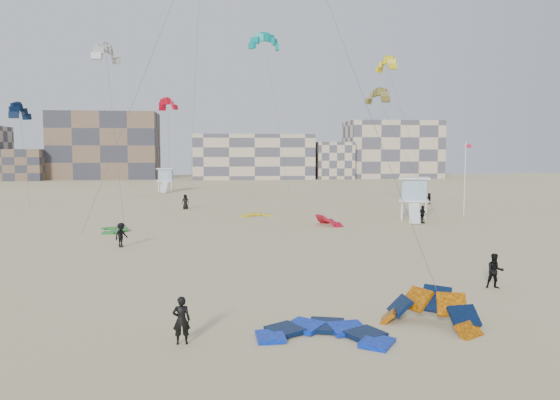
{
  "coord_description": "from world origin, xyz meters",
  "views": [
    {
      "loc": [
        0.51,
        -19.76,
        7.08
      ],
      "look_at": [
        3.43,
        6.0,
        4.84
      ],
      "focal_mm": 35.0,
      "sensor_mm": 36.0,
      "label": 1
    }
  ],
  "objects": [
    {
      "name": "ground",
      "position": [
        0.0,
        0.0,
        0.0
      ],
      "size": [
        320.0,
        320.0,
        0.0
      ],
      "primitive_type": "plane",
      "color": "#CABA87",
      "rests_on": "ground"
    },
    {
      "name": "kite_ground_blue",
      "position": [
        4.49,
        0.34,
        0.0
      ],
      "size": [
        5.82,
        5.97,
        0.8
      ],
      "primitive_type": null,
      "rotation": [
        0.05,
        0.0,
        -0.28
      ],
      "color": "blue",
      "rests_on": "ground"
    },
    {
      "name": "kite_ground_orange",
      "position": [
        9.05,
        1.2,
        0.0
      ],
      "size": [
        5.62,
        5.63,
        3.98
      ],
      "primitive_type": null,
      "rotation": [
        0.77,
        0.0,
        -0.71
      ],
      "color": "orange",
      "rests_on": "ground"
    },
    {
      "name": "kite_ground_green",
      "position": [
        -9.03,
        30.6,
        0.0
      ],
      "size": [
        4.45,
        4.27,
        0.63
      ],
      "primitive_type": null,
      "rotation": [
        0.05,
        0.0,
        -1.36
      ],
      "color": "#1D8226",
      "rests_on": "ground"
    },
    {
      "name": "kite_ground_red_far",
      "position": [
        11.23,
        32.41,
        0.0
      ],
      "size": [
        4.24,
        4.11,
        3.13
      ],
      "primitive_type": null,
      "rotation": [
        0.59,
        0.0,
        1.82
      ],
      "color": "red",
      "rests_on": "ground"
    },
    {
      "name": "kite_ground_yellow",
      "position": [
        4.67,
        40.75,
        0.0
      ],
      "size": [
        4.5,
        4.63,
        0.95
      ],
      "primitive_type": null,
      "rotation": [
        0.11,
        0.0,
        0.32
      ],
      "color": "yellow",
      "rests_on": "ground"
    },
    {
      "name": "kitesurfer_main",
      "position": [
        -0.9,
        0.24,
        0.9
      ],
      "size": [
        0.68,
        0.47,
        1.8
      ],
      "primitive_type": "imported",
      "rotation": [
        0.0,
        0.0,
        3.19
      ],
      "color": "black",
      "rests_on": "ground"
    },
    {
      "name": "kitesurfer_b",
      "position": [
        14.85,
        6.86,
        0.92
      ],
      "size": [
        1.03,
        0.89,
        1.84
      ],
      "primitive_type": "imported",
      "rotation": [
        0.0,
        0.0,
        -0.24
      ],
      "color": "black",
      "rests_on": "ground"
    },
    {
      "name": "kitesurfer_c",
      "position": [
        -6.78,
        21.92,
        0.92
      ],
      "size": [
        1.24,
        1.37,
        1.84
      ],
      "primitive_type": "imported",
      "rotation": [
        0.0,
        0.0,
        0.96
      ],
      "color": "black",
      "rests_on": "ground"
    },
    {
      "name": "kitesurfer_d",
      "position": [
        20.92,
        32.75,
        0.91
      ],
      "size": [
        0.72,
        1.14,
        1.81
      ],
      "primitive_type": "imported",
      "rotation": [
        0.0,
        0.0,
        1.85
      ],
      "color": "black",
      "rests_on": "ground"
    },
    {
      "name": "kitesurfer_e",
      "position": [
        -3.62,
        49.37,
        0.94
      ],
      "size": [
        1.01,
        0.75,
        1.88
      ],
      "primitive_type": "imported",
      "rotation": [
        0.0,
        0.0,
        -0.17
      ],
      "color": "black",
      "rests_on": "ground"
    },
    {
      "name": "kitesurfer_f",
      "position": [
        29.46,
        52.46,
        0.79
      ],
      "size": [
        0.47,
        1.46,
        1.57
      ],
      "primitive_type": "imported",
      "rotation": [
        0.0,
        0.0,
        -1.56
      ],
      "color": "black",
      "rests_on": "ground"
    },
    {
      "name": "kite_fly_grey",
      "position": [
        -9.99,
        34.73,
        16.42
      ],
      "size": [
        4.5,
        8.36,
        16.52
      ],
      "rotation": [
        0.0,
        0.0,
        1.07
      ],
      "color": "silver",
      "rests_on": "ground"
    },
    {
      "name": "kite_fly_olive",
      "position": [
        18.33,
        40.3,
        13.27
      ],
      "size": [
        4.36,
        15.36,
        13.51
      ],
      "rotation": [
        0.0,
        0.0,
        -1.08
      ],
      "color": "olive",
      "rests_on": "ground"
    },
    {
      "name": "kite_fly_yellow",
      "position": [
        22.45,
        50.51,
        18.48
      ],
      "size": [
        9.63,
        5.11,
        18.74
      ],
      "rotation": [
        0.0,
        0.0,
        -1.28
      ],
      "color": "yellow",
      "rests_on": "ground"
    },
    {
      "name": "kite_fly_navy",
      "position": [
        -22.38,
        47.25,
        11.75
      ],
      "size": [
        3.98,
        4.01,
        12.01
      ],
      "rotation": [
        0.0,
        0.0,
        1.44
      ],
      "color": "#041A3B",
      "rests_on": "ground"
    },
    {
      "name": "kite_fly_teal_b",
      "position": [
        7.42,
        60.88,
        22.99
      ],
      "size": [
        5.44,
        10.33,
        23.28
      ],
      "rotation": [
        0.0,
        0.0,
        0.24
      ],
      "color": "#029193",
      "rests_on": "ground"
    },
    {
      "name": "kite_fly_red",
      "position": [
        -6.7,
        61.91,
        13.99
      ],
      "size": [
        4.91,
        7.39,
        14.42
      ],
      "rotation": [
        0.0,
        0.0,
        2.32
      ],
      "color": "red",
      "rests_on": "ground"
    },
    {
      "name": "lifeguard_tower_near",
      "position": [
        21.15,
        35.95,
        2.23
      ],
      "size": [
        4.02,
        6.62,
        4.5
      ],
      "rotation": [
        0.0,
        0.0,
        -0.32
      ],
      "color": "white",
      "rests_on": "ground"
    },
    {
      "name": "lifeguard_tower_far",
      "position": [
        -8.97,
        81.08,
        2.13
      ],
      "size": [
        3.15,
        5.91,
        4.3
      ],
      "rotation": [
        0.0,
        0.0,
        -0.04
      ],
      "color": "white",
      "rests_on": "ground"
    },
    {
      "name": "flagpole",
      "position": [
        27.49,
        37.47,
        4.37
      ],
      "size": [
        0.68,
        0.1,
        8.34
      ],
      "color": "white",
      "rests_on": "ground"
    },
    {
      "name": "condo_west_b",
      "position": [
        -30.0,
        134.0,
        9.0
      ],
      "size": [
        28.0,
        14.0,
        18.0
      ],
      "primitive_type": "cube",
      "color": "brown",
      "rests_on": "ground"
    },
    {
      "name": "condo_mid",
      "position": [
        10.0,
        130.0,
        6.0
      ],
      "size": [
        32.0,
        16.0,
        12.0
      ],
      "primitive_type": "cube",
      "color": "beige",
      "rests_on": "ground"
    },
    {
      "name": "condo_east",
      "position": [
        50.0,
        132.0,
        8.0
      ],
      "size": [
        26.0,
        14.0,
        16.0
      ],
      "primitive_type": "cube",
      "color": "beige",
      "rests_on": "ground"
    },
    {
      "name": "condo_fill_left",
      "position": [
        -50.0,
        128.0,
        4.0
      ],
      "size": [
        12.0,
        10.0,
        8.0
      ],
      "primitive_type": "cube",
      "color": "brown",
      "rests_on": "ground"
    },
    {
      "name": "condo_fill_right",
      "position": [
        32.0,
        128.0,
        5.0
      ],
      "size": [
        10.0,
        10.0,
        10.0
      ],
      "primitive_type": "cube",
      "color": "beige",
      "rests_on": "ground"
    }
  ]
}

